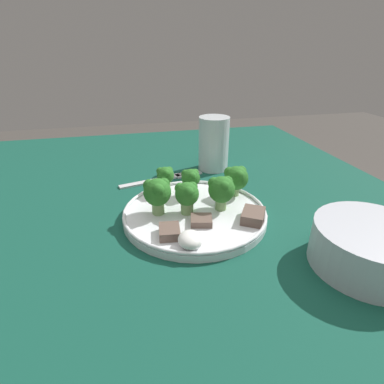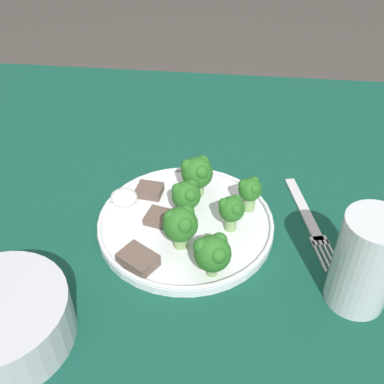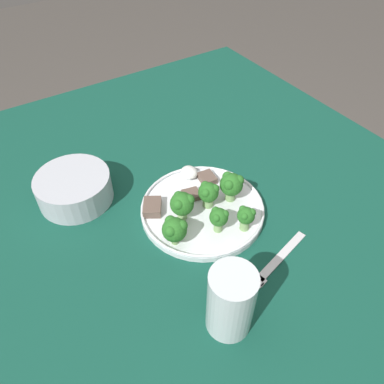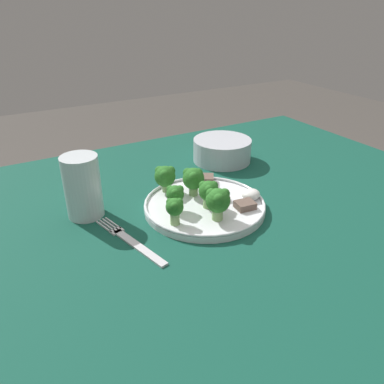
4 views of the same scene
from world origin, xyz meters
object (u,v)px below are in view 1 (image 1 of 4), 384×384
object	(u,v)px
dinner_plate	(195,213)
fork	(161,179)
drinking_glass	(214,147)
cream_bowl	(370,248)

from	to	relation	value
dinner_plate	fork	xyz separation A→B (m)	(-0.18, -0.04, -0.01)
fork	drinking_glass	distance (m)	0.15
fork	cream_bowl	bearing A→B (deg)	33.66
dinner_plate	drinking_glass	size ratio (longest dim) A/B	1.97
cream_bowl	drinking_glass	size ratio (longest dim) A/B	1.21
cream_bowl	drinking_glass	world-z (taller)	drinking_glass
cream_bowl	drinking_glass	xyz separation A→B (m)	(-0.40, -0.10, 0.03)
fork	drinking_glass	xyz separation A→B (m)	(-0.04, 0.13, 0.05)
cream_bowl	drinking_glass	bearing A→B (deg)	-165.58
dinner_plate	drinking_glass	xyz separation A→B (m)	(-0.22, 0.10, 0.05)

